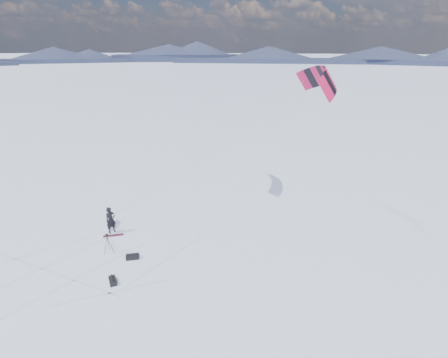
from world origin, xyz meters
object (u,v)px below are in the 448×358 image
at_px(snowboard, 113,235).
at_px(tripod, 108,241).
at_px(gear_bag_a, 132,257).
at_px(gear_bag_b, 113,281).
at_px(snowkiter, 113,232).

xyz_separation_m(snowboard, tripod, (1.09, -1.73, 0.86)).
xyz_separation_m(tripod, gear_bag_a, (1.80, -0.03, -0.73)).
bearing_deg(gear_bag_b, snowboard, 171.63).
bearing_deg(snowboard, gear_bag_b, -85.02).
bearing_deg(gear_bag_b, snowkiter, 172.28).
bearing_deg(tripod, gear_bag_b, -56.67).
distance_m(snowboard, gear_bag_b, 5.14).
height_order(tripod, gear_bag_a, tripod).
xyz_separation_m(tripod, gear_bag_b, (2.12, -2.29, -0.74)).
height_order(snowkiter, tripod, tripod).
bearing_deg(snowkiter, gear_bag_b, -117.26).
relative_size(tripod, gear_bag_b, 1.78).
distance_m(snowboard, tripod, 2.22).
distance_m(snowkiter, snowboard, 0.51).
xyz_separation_m(snowkiter, gear_bag_a, (3.26, -2.11, 0.16)).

